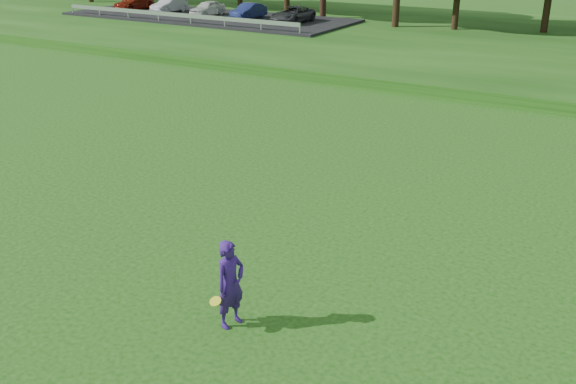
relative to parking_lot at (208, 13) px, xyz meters
The scene contains 5 objects.
ground 40.55m from the parking_lot, 54.05° to the right, with size 140.00×140.00×0.00m, color #15410C.
berm 23.84m from the parking_lot, ahead, with size 130.00×30.00×0.60m, color #15410C.
walking_path 27.05m from the parking_lot, 28.29° to the right, with size 130.00×1.60×0.04m, color gray.
parking_lot is the anchor object (origin of this frame).
woman 42.74m from the parking_lot, 52.51° to the right, with size 0.59×0.88×1.89m.
Camera 1 is at (8.85, -10.15, 7.60)m, focal length 40.00 mm.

